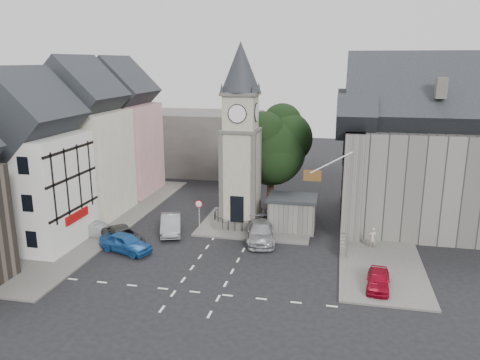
% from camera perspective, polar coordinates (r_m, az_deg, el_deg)
% --- Properties ---
extents(ground, '(120.00, 120.00, 0.00)m').
position_cam_1_polar(ground, '(36.17, -2.59, -9.54)').
color(ground, black).
rests_on(ground, ground).
extents(pavement_west, '(6.00, 30.00, 0.14)m').
position_cam_1_polar(pavement_west, '(45.76, -16.02, -4.81)').
color(pavement_west, '#595651').
rests_on(pavement_west, ground).
extents(pavement_east, '(6.00, 26.00, 0.14)m').
position_cam_1_polar(pavement_east, '(42.70, 16.13, -6.20)').
color(pavement_east, '#595651').
rests_on(pavement_east, ground).
extents(central_island, '(10.00, 8.00, 0.16)m').
position_cam_1_polar(central_island, '(43.11, 2.03, -5.41)').
color(central_island, '#595651').
rests_on(central_island, ground).
extents(road_markings, '(20.00, 8.00, 0.01)m').
position_cam_1_polar(road_markings, '(31.41, -5.18, -13.47)').
color(road_markings, silver).
rests_on(road_markings, ground).
extents(clock_tower, '(4.86, 4.86, 16.25)m').
position_cam_1_polar(clock_tower, '(41.38, 0.08, 5.28)').
color(clock_tower, '#4C4944').
rests_on(clock_tower, ground).
extents(stone_shelter, '(4.30, 3.30, 3.08)m').
position_cam_1_polar(stone_shelter, '(41.76, 6.41, -4.02)').
color(stone_shelter, '#5C5B55').
rests_on(stone_shelter, ground).
extents(town_tree, '(7.20, 7.20, 10.80)m').
position_cam_1_polar(town_tree, '(46.09, 3.81, 4.73)').
color(town_tree, black).
rests_on(town_tree, ground).
extents(warning_sign_post, '(0.70, 0.19, 2.85)m').
position_cam_1_polar(warning_sign_post, '(41.17, -5.04, -3.55)').
color(warning_sign_post, black).
rests_on(warning_sign_post, ground).
extents(terrace_pink, '(8.10, 7.60, 12.80)m').
position_cam_1_polar(terrace_pink, '(54.24, -14.40, 5.34)').
color(terrace_pink, tan).
rests_on(terrace_pink, ground).
extents(terrace_cream, '(8.10, 7.60, 12.80)m').
position_cam_1_polar(terrace_cream, '(47.31, -18.66, 3.77)').
color(terrace_cream, beige).
rests_on(terrace_cream, ground).
extents(terrace_tudor, '(8.10, 7.60, 12.00)m').
position_cam_1_polar(terrace_tudor, '(40.85, -24.24, 1.12)').
color(terrace_tudor, silver).
rests_on(terrace_tudor, ground).
extents(backdrop_west, '(20.00, 10.00, 8.00)m').
position_cam_1_polar(backdrop_west, '(64.27, -6.73, 4.69)').
color(backdrop_west, '#4C4944').
rests_on(backdrop_west, ground).
extents(east_building, '(14.40, 11.40, 12.60)m').
position_cam_1_polar(east_building, '(44.37, 21.06, 2.49)').
color(east_building, '#5C5B55').
rests_on(east_building, ground).
extents(east_boundary_wall, '(0.40, 16.00, 0.90)m').
position_cam_1_polar(east_boundary_wall, '(44.32, 12.38, -4.68)').
color(east_boundary_wall, '#5C5B55').
rests_on(east_boundary_wall, ground).
extents(flagpole, '(3.68, 0.10, 2.74)m').
position_cam_1_polar(flagpole, '(36.79, 11.05, 2.09)').
color(flagpole, white).
rests_on(flagpole, ground).
extents(car_west_blue, '(4.78, 3.07, 1.52)m').
position_cam_1_polar(car_west_blue, '(38.11, -13.78, -7.45)').
color(car_west_blue, '#1C549D').
rests_on(car_west_blue, ground).
extents(car_west_silver, '(3.82, 1.34, 1.26)m').
position_cam_1_polar(car_west_silver, '(41.86, -16.94, -5.86)').
color(car_west_silver, gray).
rests_on(car_west_silver, ground).
extents(car_west_grey, '(5.26, 5.05, 1.39)m').
position_cam_1_polar(car_west_grey, '(39.64, -14.08, -6.71)').
color(car_west_grey, '#323234').
rests_on(car_west_grey, ground).
extents(car_island_silver, '(3.16, 5.10, 1.59)m').
position_cam_1_polar(car_island_silver, '(41.44, -8.43, -5.34)').
color(car_island_silver, gray).
rests_on(car_island_silver, ground).
extents(car_island_east, '(3.17, 5.71, 1.57)m').
position_cam_1_polar(car_island_east, '(39.23, 2.52, -6.36)').
color(car_island_east, '#9FA1A7').
rests_on(car_island_east, ground).
extents(car_east_red, '(1.80, 3.76, 1.24)m').
position_cam_1_polar(car_east_red, '(32.76, 16.49, -11.61)').
color(car_east_red, maroon).
rests_on(car_east_red, ground).
extents(pedestrian, '(0.75, 0.60, 1.80)m').
position_cam_1_polar(pedestrian, '(39.04, 15.81, -6.83)').
color(pedestrian, '#A8978A').
rests_on(pedestrian, ground).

